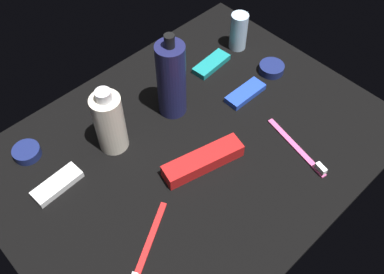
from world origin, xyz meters
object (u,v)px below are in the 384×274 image
(toothbrush_red, at_px, (146,249))
(snack_bar_white, at_px, (57,184))
(cream_tin_right, at_px, (27,152))
(snack_bar_blue, at_px, (245,93))
(cream_tin_left, at_px, (271,68))
(deodorant_stick, at_px, (239,31))
(lotion_bottle, at_px, (171,80))
(bodywash_bottle, at_px, (110,122))
(snack_bar_teal, at_px, (211,64))
(toothbrush_pink, at_px, (300,149))
(toothpaste_box_red, at_px, (203,161))

(toothbrush_red, height_order, snack_bar_white, toothbrush_red)
(toothbrush_red, bearing_deg, cream_tin_right, -82.40)
(snack_bar_blue, bearing_deg, snack_bar_white, -10.78)
(cream_tin_left, bearing_deg, deodorant_stick, -93.48)
(snack_bar_blue, relative_size, cream_tin_right, 1.78)
(cream_tin_left, bearing_deg, lotion_bottle, -16.06)
(bodywash_bottle, relative_size, toothbrush_red, 1.01)
(snack_bar_teal, bearing_deg, toothbrush_pink, 76.09)
(cream_tin_right, bearing_deg, snack_bar_white, 91.70)
(lotion_bottle, bearing_deg, deodorant_stick, -170.08)
(snack_bar_white, bearing_deg, snack_bar_blue, 165.38)
(toothpaste_box_red, bearing_deg, snack_bar_teal, -124.60)
(bodywash_bottle, height_order, snack_bar_teal, bodywash_bottle)
(deodorant_stick, bearing_deg, cream_tin_right, -6.70)
(snack_bar_teal, relative_size, snack_bar_blue, 1.00)
(snack_bar_teal, bearing_deg, snack_bar_blue, 79.16)
(bodywash_bottle, relative_size, snack_bar_blue, 1.58)
(lotion_bottle, distance_m, bodywash_bottle, 0.16)
(toothbrush_red, bearing_deg, deodorant_stick, -153.14)
(deodorant_stick, relative_size, toothbrush_red, 0.61)
(cream_tin_left, bearing_deg, snack_bar_white, -7.95)
(lotion_bottle, relative_size, toothbrush_red, 1.33)
(deodorant_stick, distance_m, cream_tin_right, 0.59)
(deodorant_stick, xyz_separation_m, snack_bar_teal, (0.10, 0.01, -0.04))
(snack_bar_teal, bearing_deg, snack_bar_white, -0.39)
(toothpaste_box_red, relative_size, cream_tin_left, 2.83)
(lotion_bottle, distance_m, toothbrush_pink, 0.31)
(lotion_bottle, bearing_deg, toothpaste_box_red, 69.62)
(cream_tin_left, bearing_deg, toothpaste_box_red, 14.84)
(snack_bar_teal, height_order, cream_tin_left, cream_tin_left)
(toothbrush_pink, height_order, cream_tin_left, same)
(toothbrush_red, relative_size, toothpaste_box_red, 0.92)
(deodorant_stick, bearing_deg, lotion_bottle, 9.92)
(cream_tin_right, bearing_deg, bodywash_bottle, 145.68)
(bodywash_bottle, xyz_separation_m, toothbrush_pink, (-0.28, 0.29, -0.07))
(toothbrush_red, bearing_deg, toothpaste_box_red, -162.88)
(toothbrush_red, bearing_deg, snack_bar_teal, -148.57)
(toothbrush_pink, height_order, cream_tin_right, same)
(toothbrush_pink, xyz_separation_m, toothpaste_box_red, (0.18, -0.12, 0.01))
(deodorant_stick, bearing_deg, cream_tin_left, 86.52)
(toothbrush_pink, bearing_deg, lotion_bottle, -67.32)
(snack_bar_teal, distance_m, cream_tin_left, 0.15)
(bodywash_bottle, relative_size, deodorant_stick, 1.65)
(bodywash_bottle, xyz_separation_m, toothpaste_box_red, (-0.10, 0.17, -0.06))
(deodorant_stick, xyz_separation_m, toothbrush_pink, (0.15, 0.33, -0.04))
(toothbrush_pink, bearing_deg, snack_bar_teal, -99.15)
(bodywash_bottle, distance_m, snack_bar_white, 0.16)
(lotion_bottle, distance_m, snack_bar_blue, 0.20)
(deodorant_stick, distance_m, snack_bar_teal, 0.11)
(cream_tin_right, bearing_deg, toothbrush_red, 97.60)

